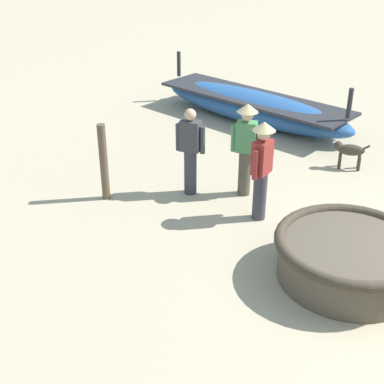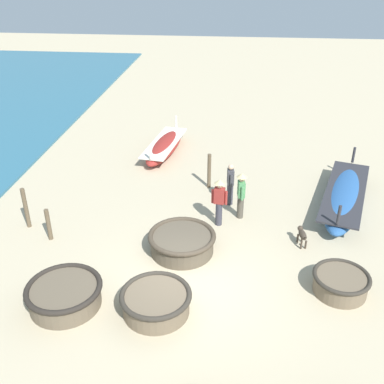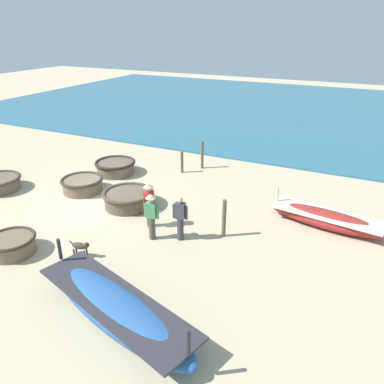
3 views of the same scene
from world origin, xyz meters
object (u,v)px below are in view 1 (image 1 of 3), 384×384
Objects in this scene: dog at (349,151)px; mooring_post_inland at (104,162)px; long_boat_white_hull at (253,106)px; coracle_front_left at (349,257)px; fisherman_standing_right at (246,144)px; fisherman_standing_left at (190,150)px; fisherman_crouching at (262,165)px.

mooring_post_inland reaches higher than dog.
long_boat_white_hull is 3.99× the size of mooring_post_inland.
long_boat_white_hull is at bearing 31.86° from coracle_front_left.
dog is (1.91, -1.43, -0.59)m from fisherman_standing_right.
mooring_post_inland is (-0.83, 1.24, -0.15)m from fisherman_standing_left.
mooring_post_inland is at bearing 100.88° from fisherman_crouching.
coracle_front_left is at bearing -96.87° from mooring_post_inland.
dog is at bearing -36.85° from fisherman_standing_right.
mooring_post_inland is at bearing 131.35° from dog.
dog is (2.61, -0.90, -0.59)m from fisherman_crouching.
mooring_post_inland is at bearing 119.79° from fisherman_standing_right.
fisherman_standing_right is 2.46m from dog.
fisherman_standing_left is at bearing 134.80° from dog.
fisherman_standing_right is (-3.68, -1.19, 0.58)m from long_boat_white_hull.
long_boat_white_hull is at bearing -10.69° from mooring_post_inland.
fisherman_standing_left is at bearing -175.54° from long_boat_white_hull.
fisherman_standing_right reaches higher than mooring_post_inland.
fisherman_standing_left is (-4.06, -0.32, 0.46)m from long_boat_white_hull.
fisherman_crouching reaches higher than mooring_post_inland.
fisherman_standing_left reaches higher than mooring_post_inland.
dog is 0.49× the size of mooring_post_inland.
long_boat_white_hull is 4.98m from mooring_post_inland.
fisherman_standing_left is 3.28m from dog.
mooring_post_inland is at bearing 123.83° from fisherman_standing_left.
coracle_front_left is 0.37× the size of long_boat_white_hull.
coracle_front_left is 1.23× the size of fisherman_crouching.
dog is (3.63, 0.74, 0.02)m from coracle_front_left.
fisherman_crouching is 2.70m from mooring_post_inland.
fisherman_crouching reaches higher than fisherman_standing_left.
fisherman_crouching is (-4.38, -1.72, 0.58)m from long_boat_white_hull.
mooring_post_inland is at bearing 169.31° from long_boat_white_hull.
fisherman_standing_right is (0.38, -0.87, 0.12)m from fisherman_standing_left.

